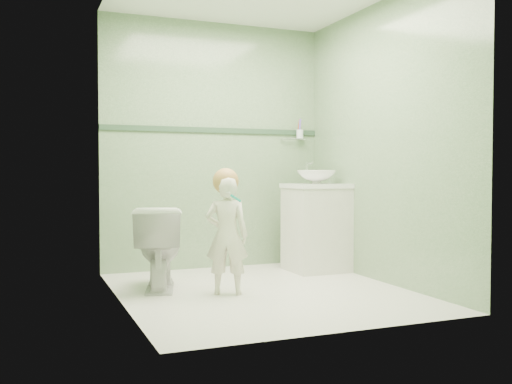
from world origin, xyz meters
name	(u,v)px	position (x,y,z in m)	size (l,w,h in m)	color
ground	(263,291)	(0.00, 0.00, 0.00)	(2.50, 2.50, 0.00)	white
room_shell	(263,139)	(0.00, 0.00, 1.20)	(2.50, 2.54, 2.40)	gray
trim_stripe	(215,130)	(0.00, 1.24, 1.35)	(2.20, 0.02, 0.05)	#2D4833
vanity	(316,229)	(0.84, 0.70, 0.40)	(0.52, 0.50, 0.80)	silver
counter	(316,186)	(0.84, 0.70, 0.81)	(0.54, 0.52, 0.04)	white
basin	(316,177)	(0.84, 0.70, 0.89)	(0.37, 0.37, 0.13)	white
faucet	(308,169)	(0.84, 0.89, 0.97)	(0.03, 0.13, 0.18)	silver
cup_holder	(299,134)	(0.89, 1.18, 1.33)	(0.26, 0.07, 0.21)	silver
toilet	(159,247)	(-0.74, 0.41, 0.33)	(0.38, 0.66, 0.67)	white
toddler	(227,236)	(-0.30, 0.01, 0.45)	(0.33, 0.22, 0.91)	#EEE7CE
hair_cap	(226,181)	(-0.30, 0.04, 0.87)	(0.20, 0.20, 0.20)	#AC7C40
teal_toothbrush	(235,198)	(-0.28, -0.13, 0.75)	(0.12, 0.14, 0.08)	#079889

